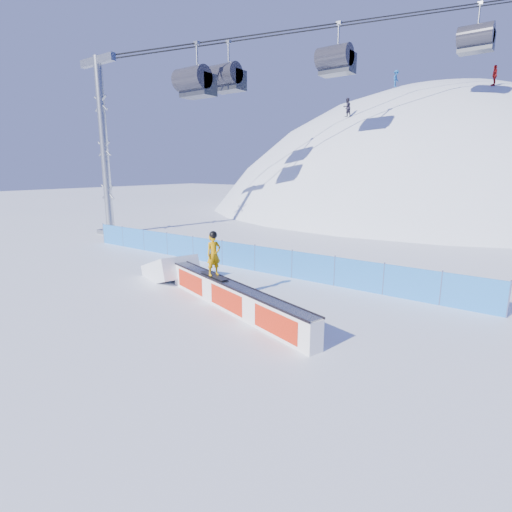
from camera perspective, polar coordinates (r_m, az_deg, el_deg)
The scene contains 8 objects.
ground at distance 16.02m, azimuth -12.77°, elevation -4.81°, with size 160.00×160.00×0.00m, color white.
snow_hill at distance 57.83m, azimuth 22.25°, elevation -11.62°, with size 64.00×64.00×64.00m.
safety_fence at distance 18.99m, azimuth -2.58°, elevation 0.07°, with size 22.05×0.05×1.30m.
chairlift at distance 39.94m, azimuth 28.39°, elevation 28.90°, with size 40.80×41.70×22.00m.
rail_box at distance 13.33m, azimuth -3.38°, elevation -5.94°, with size 7.72×2.90×0.95m.
snow_ramp at distance 17.66m, azimuth -12.10°, elevation -3.16°, with size 2.45×1.63×0.92m, color white, non-canonical shape.
snowboarder at distance 13.97m, azimuth -6.07°, elevation 0.28°, with size 1.55×0.72×1.60m.
distant_skiers at distance 42.70m, azimuth 23.40°, elevation 21.23°, with size 15.34×10.64×5.56m.
Camera 1 is at (11.71, -9.89, 4.67)m, focal length 28.00 mm.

